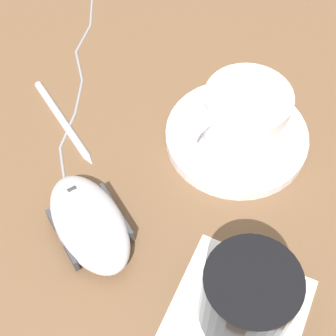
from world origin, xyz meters
TOP-DOWN VIEW (x-y plane):
  - ground_plane at (0.00, 0.00)m, footprint 3.00×3.00m
  - saucer at (0.08, -0.05)m, footprint 0.16×0.16m
  - coffee_cup at (0.08, -0.06)m, footprint 0.09×0.11m
  - computer_mouse at (-0.04, 0.10)m, footprint 0.14×0.12m
  - mouse_cable at (0.17, 0.14)m, footprint 0.31×0.02m
  - napkin_under_glass at (-0.12, -0.05)m, footprint 0.16×0.16m
  - drinking_glass at (-0.12, -0.05)m, footprint 0.08×0.08m
  - pen at (0.10, 0.15)m, footprint 0.12×0.09m

SIDE VIEW (x-z plane):
  - ground_plane at x=0.00m, z-range 0.00..0.00m
  - napkin_under_glass at x=-0.12m, z-range 0.00..0.00m
  - mouse_cable at x=0.17m, z-range 0.00..0.00m
  - pen at x=0.10m, z-range 0.00..0.01m
  - saucer at x=0.08m, z-range 0.00..0.01m
  - computer_mouse at x=-0.04m, z-range 0.00..0.04m
  - drinking_glass at x=-0.12m, z-range 0.00..0.08m
  - coffee_cup at x=0.08m, z-range 0.01..0.08m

